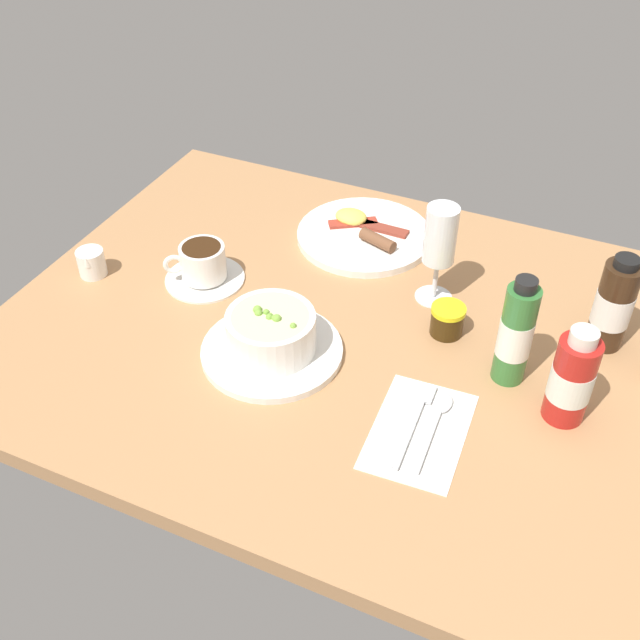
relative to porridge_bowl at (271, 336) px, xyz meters
The scene contains 11 objects.
ground_plane 14.31cm from the porridge_bowl, 47.99° to the left, with size 110.00×84.00×3.00cm, color #B27F51.
porridge_bowl is the anchor object (origin of this frame).
cutlery_setting 26.39cm from the porridge_bowl, 11.73° to the right, with size 13.46×19.52×0.90cm.
coffee_cup 22.55cm from the porridge_bowl, 147.95° to the left, with size 13.61×13.61×6.79cm.
creamer_jug 37.85cm from the porridge_bowl, behind, with size 4.70×5.63×5.36cm.
wine_glass 30.77cm from the porridge_bowl, 52.44° to the left, with size 6.18×6.18×17.30cm.
jam_jar 27.65cm from the porridge_bowl, 34.78° to the left, with size 5.43×5.43×5.02cm.
sauce_bottle_brown 51.42cm from the porridge_bowl, 27.29° to the left, with size 5.70×5.70×15.97cm.
sauce_bottle_red 43.26cm from the porridge_bowl, ahead, with size 5.90×5.90×15.38cm.
sauce_bottle_green 35.62cm from the porridge_bowl, 16.40° to the left, with size 4.90×4.90×17.82cm.
breakfast_plate 35.20cm from the porridge_bowl, 88.32° to the left, with size 24.70×24.70×3.70cm.
Camera 1 is at (33.58, -86.30, 79.65)cm, focal length 43.33 mm.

